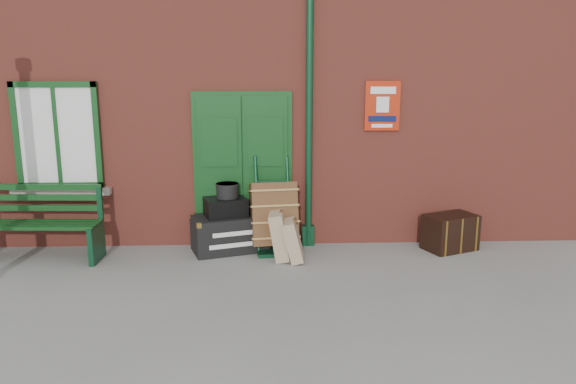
{
  "coord_description": "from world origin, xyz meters",
  "views": [
    {
      "loc": [
        0.04,
        -6.53,
        2.61
      ],
      "look_at": [
        0.32,
        0.6,
        1.0
      ],
      "focal_mm": 35.0,
      "sensor_mm": 36.0,
      "label": 1
    }
  ],
  "objects_px": {
    "bench": "(37,222)",
    "porter_trolley": "(273,215)",
    "dark_trunk": "(450,232)",
    "houdini_trunk": "(230,233)"
  },
  "relations": [
    {
      "from": "houdini_trunk",
      "to": "dark_trunk",
      "type": "distance_m",
      "value": 3.19
    },
    {
      "from": "porter_trolley",
      "to": "dark_trunk",
      "type": "height_order",
      "value": "porter_trolley"
    },
    {
      "from": "bench",
      "to": "porter_trolley",
      "type": "height_order",
      "value": "porter_trolley"
    },
    {
      "from": "houdini_trunk",
      "to": "dark_trunk",
      "type": "xyz_separation_m",
      "value": [
        3.19,
        -0.07,
        -0.0
      ]
    },
    {
      "from": "houdini_trunk",
      "to": "porter_trolley",
      "type": "distance_m",
      "value": 0.68
    },
    {
      "from": "porter_trolley",
      "to": "dark_trunk",
      "type": "bearing_deg",
      "value": -9.11
    },
    {
      "from": "houdini_trunk",
      "to": "porter_trolley",
      "type": "bearing_deg",
      "value": -18.16
    },
    {
      "from": "bench",
      "to": "houdini_trunk",
      "type": "distance_m",
      "value": 2.63
    },
    {
      "from": "bench",
      "to": "dark_trunk",
      "type": "height_order",
      "value": "bench"
    },
    {
      "from": "dark_trunk",
      "to": "houdini_trunk",
      "type": "bearing_deg",
      "value": 155.66
    }
  ]
}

